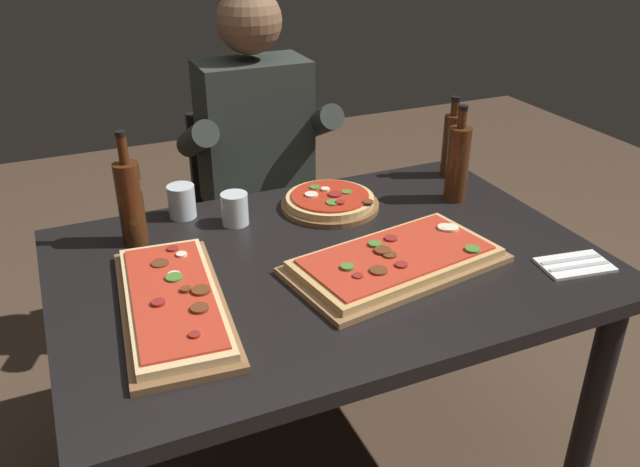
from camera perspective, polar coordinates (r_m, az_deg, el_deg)
The scene contains 13 objects.
ground_plane at distance 2.18m, azimuth 0.56°, elevation -19.33°, with size 6.40×6.40×0.00m, color #4C3828.
dining_table at distance 1.77m, azimuth 0.65°, elevation -4.87°, with size 1.40×0.96×0.74m.
pizza_rectangular_front at distance 1.68m, azimuth 6.68°, elevation -2.36°, with size 0.59×0.38×0.05m.
pizza_rectangular_left at distance 1.54m, azimuth -12.70°, elevation -5.81°, with size 0.28×0.58×0.05m.
pizza_round_far at distance 1.99m, azimuth 0.88°, elevation 2.80°, with size 0.30×0.30×0.05m.
wine_bottle_dark at distance 2.24m, azimuth 11.42°, elevation 7.69°, with size 0.06×0.06×0.27m.
oil_bottle_amber at distance 1.81m, azimuth -16.22°, elevation 2.73°, with size 0.07×0.07×0.32m.
vinegar_bottle_green at distance 2.05m, azimuth 11.93°, elevation 6.08°, with size 0.07×0.07×0.30m.
tumbler_near_camera at distance 1.89m, azimuth -7.45°, elevation 2.15°, with size 0.08×0.08×0.09m.
tumbler_far_side at distance 1.96m, azimuth -11.97°, elevation 2.76°, with size 0.08×0.08×0.10m.
napkin_cutlery_set at distance 1.80m, azimuth 21.35°, elevation -2.55°, with size 0.19×0.14×0.01m.
diner_chair at distance 2.57m, azimuth -5.91°, elevation 1.88°, with size 0.44×0.44×0.87m.
seated_diner at distance 2.36m, azimuth -5.29°, elevation 6.33°, with size 0.53×0.41×1.33m.
Camera 1 is at (-0.62, -1.36, 1.59)m, focal length 36.67 mm.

